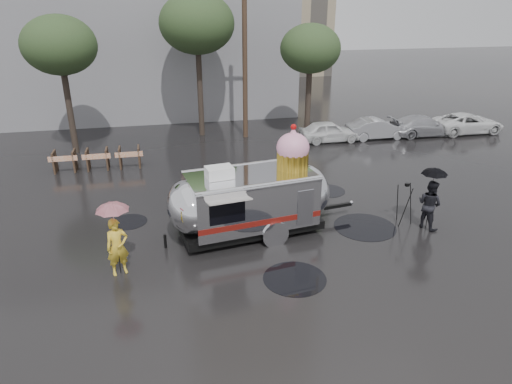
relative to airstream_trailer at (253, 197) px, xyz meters
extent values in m
plane|color=black|center=(-0.43, -1.99, -1.36)|extent=(120.00, 120.00, 0.00)
cylinder|color=black|center=(-1.11, 1.17, -1.35)|extent=(1.76, 1.76, 0.01)
cylinder|color=black|center=(4.05, -0.46, -1.35)|extent=(2.23, 2.23, 0.01)
cylinder|color=black|center=(0.61, -3.10, -1.35)|extent=(1.88, 1.88, 0.01)
cylinder|color=black|center=(-4.33, 1.78, -1.35)|extent=(1.34, 1.34, 0.01)
cylinder|color=black|center=(3.91, 3.03, -1.35)|extent=(1.52, 1.52, 0.01)
cube|color=slate|center=(-4.43, 22.01, 5.14)|extent=(22.00, 12.00, 13.00)
cylinder|color=#473323|center=(2.07, 12.01, 3.14)|extent=(0.28, 0.28, 9.00)
cylinder|color=#382D26|center=(-7.43, 11.01, 1.57)|extent=(0.32, 0.32, 5.85)
ellipsoid|color=#283C1F|center=(-7.43, 11.01, 4.17)|extent=(3.64, 3.64, 2.86)
cylinder|color=#382D26|center=(-0.43, 13.01, 2.02)|extent=(0.32, 0.32, 6.75)
ellipsoid|color=#283C1F|center=(-0.43, 13.01, 5.02)|extent=(4.20, 4.20, 3.30)
cylinder|color=#382D26|center=(5.57, 11.01, 1.34)|extent=(0.32, 0.32, 5.40)
ellipsoid|color=#283C1F|center=(5.57, 11.01, 3.74)|extent=(3.36, 3.36, 2.64)
cube|color=#473323|center=(-7.93, 8.01, -0.86)|extent=(0.08, 0.80, 1.00)
cube|color=#473323|center=(-7.03, 8.01, -0.86)|extent=(0.08, 0.80, 1.00)
cube|color=#E5590C|center=(-7.48, 7.63, -0.61)|extent=(1.30, 0.04, 0.25)
cube|color=#473323|center=(-6.43, 8.01, -0.86)|extent=(0.08, 0.80, 1.00)
cube|color=#473323|center=(-5.53, 8.01, -0.86)|extent=(0.08, 0.80, 1.00)
cube|color=#E5590C|center=(-5.98, 7.63, -0.61)|extent=(1.30, 0.04, 0.25)
cube|color=#473323|center=(-4.93, 8.01, -0.86)|extent=(0.08, 0.80, 1.00)
cube|color=#473323|center=(-4.03, 8.01, -0.86)|extent=(0.08, 0.80, 1.00)
cube|color=#E5590C|center=(-4.48, 7.63, -0.61)|extent=(1.30, 0.04, 0.25)
imported|color=silver|center=(6.57, 10.01, -0.66)|extent=(4.00, 1.80, 1.40)
imported|color=#B2B2B7|center=(9.57, 10.01, -0.66)|extent=(4.00, 1.80, 1.40)
imported|color=#B2B2B7|center=(12.57, 10.01, -0.64)|extent=(4.20, 1.80, 1.44)
imported|color=silver|center=(15.57, 10.01, -0.61)|extent=(4.40, 1.90, 1.50)
cube|color=silver|center=(-0.09, -0.01, 0.00)|extent=(4.53, 2.81, 1.74)
ellipsoid|color=silver|center=(2.01, 0.30, 0.00)|extent=(1.75, 2.41, 1.74)
ellipsoid|color=silver|center=(-2.19, -0.31, 0.00)|extent=(1.75, 2.41, 1.74)
cube|color=black|center=(-0.09, -0.01, -1.02)|extent=(5.06, 2.61, 0.29)
cylinder|color=black|center=(0.53, -0.92, -1.02)|extent=(0.70, 0.31, 0.68)
cylinder|color=black|center=(0.25, 1.05, -1.02)|extent=(0.70, 0.31, 0.68)
cylinder|color=silver|center=(0.55, -1.06, -0.97)|extent=(0.93, 0.23, 0.93)
cube|color=black|center=(3.35, 0.49, -0.87)|extent=(1.16, 0.28, 0.12)
sphere|color=silver|center=(3.93, 0.58, -0.82)|extent=(0.18, 0.18, 0.15)
cylinder|color=black|center=(-3.05, -0.44, -1.11)|extent=(0.11, 0.11, 0.48)
cube|color=#63120D|center=(0.07, -1.10, -0.44)|extent=(4.21, 0.64, 0.19)
cube|color=#63120D|center=(-0.25, 1.09, -0.44)|extent=(4.21, 0.64, 0.19)
cube|color=black|center=(-1.08, -1.28, 0.14)|extent=(1.15, 0.20, 0.77)
cube|color=#A49D97|center=(-1.04, -1.51, 0.63)|extent=(1.41, 0.67, 0.14)
cube|color=silver|center=(1.60, -0.90, -0.15)|extent=(0.58, 0.11, 1.26)
cube|color=white|center=(-1.14, -0.16, 1.06)|extent=(0.95, 0.75, 0.37)
cylinder|color=gold|center=(1.44, 0.21, 1.16)|extent=(1.14, 1.14, 0.58)
ellipsoid|color=#F9A0C5|center=(1.44, 0.21, 1.62)|extent=(1.27, 1.27, 1.00)
cone|color=#F9A0C5|center=(1.44, 0.21, 2.12)|extent=(0.55, 0.55, 0.39)
sphere|color=red|center=(1.44, 0.21, 2.34)|extent=(0.22, 0.22, 0.19)
imported|color=yellow|center=(-4.43, -1.69, -0.46)|extent=(0.75, 0.61, 1.78)
imported|color=pink|center=(-4.43, -1.69, 0.59)|extent=(1.17, 1.17, 0.80)
cylinder|color=black|center=(-4.43, -1.69, -0.53)|extent=(0.02, 0.02, 1.65)
imported|color=black|center=(6.20, -0.94, -0.45)|extent=(0.80, 0.99, 1.81)
imported|color=black|center=(6.20, -0.94, 0.57)|extent=(1.09, 1.09, 0.74)
cylinder|color=black|center=(6.20, -0.94, -0.53)|extent=(0.02, 0.02, 1.65)
cylinder|color=black|center=(5.78, -0.44, -0.60)|extent=(0.08, 0.35, 1.53)
cylinder|color=black|center=(5.34, -0.27, -0.60)|extent=(0.28, 0.24, 1.53)
cylinder|color=black|center=(5.42, -0.73, -0.60)|extent=(0.33, 0.15, 1.53)
cube|color=black|center=(5.51, -0.48, 0.18)|extent=(0.15, 0.13, 0.11)
camera|label=1|loc=(-2.92, -14.00, 6.26)|focal=32.00mm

